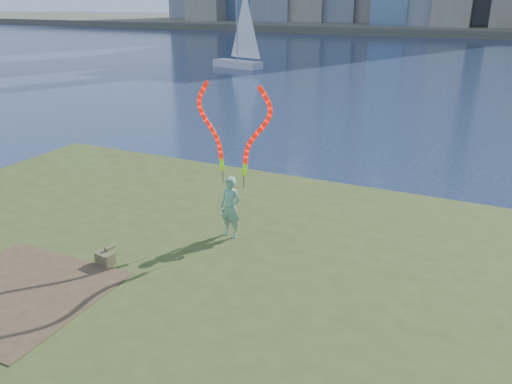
% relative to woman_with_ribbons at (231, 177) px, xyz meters
% --- Properties ---
extents(ground, '(320.00, 320.00, 0.00)m').
position_rel_woman_with_ribbons_xyz_m(ground, '(-0.41, -0.69, -2.25)').
color(ground, '#1A2742').
rests_on(ground, ground).
extents(grassy_knoll, '(20.00, 18.00, 0.80)m').
position_rel_woman_with_ribbons_xyz_m(grassy_knoll, '(-0.41, -2.98, -1.91)').
color(grassy_knoll, '#3B4B1B').
rests_on(grassy_knoll, ground).
extents(dirt_patch, '(3.20, 3.00, 0.02)m').
position_rel_woman_with_ribbons_xyz_m(dirt_patch, '(-2.61, -3.89, -1.44)').
color(dirt_patch, '#47331E').
rests_on(dirt_patch, grassy_knoll).
extents(far_shore, '(320.00, 40.00, 1.20)m').
position_rel_woman_with_ribbons_xyz_m(far_shore, '(-0.41, 94.31, -1.65)').
color(far_shore, '#4D4838').
rests_on(far_shore, ground).
extents(woman_with_ribbons, '(1.96, 0.47, 3.86)m').
position_rel_woman_with_ribbons_xyz_m(woman_with_ribbons, '(0.00, 0.00, 0.00)').
color(woman_with_ribbons, '#126B39').
rests_on(woman_with_ribbons, grassy_knoll).
extents(canvas_bag, '(0.40, 0.45, 0.35)m').
position_rel_woman_with_ribbons_xyz_m(canvas_bag, '(-1.79, -2.31, -1.31)').
color(canvas_bag, brown).
rests_on(canvas_bag, grassy_knoll).
extents(sailboat, '(5.02, 2.63, 7.57)m').
position_rel_woman_with_ribbons_xyz_m(sailboat, '(-15.58, 31.48, -0.95)').
color(sailboat, silver).
rests_on(sailboat, ground).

